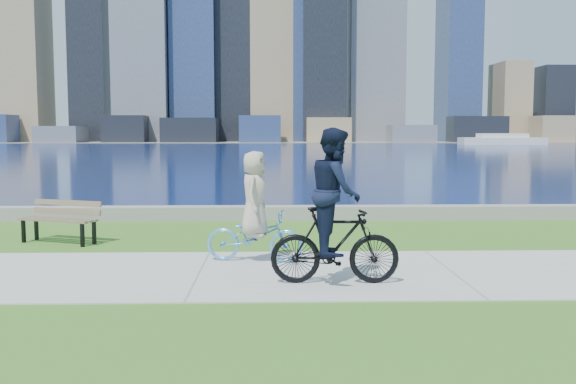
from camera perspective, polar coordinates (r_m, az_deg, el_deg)
name	(u,v)px	position (r m, az deg, el deg)	size (l,w,h in m)	color
ground	(199,274)	(10.26, -7.91, -7.24)	(320.00, 320.00, 0.00)	#34681B
concrete_path	(199,273)	(10.26, -7.91, -7.18)	(80.00, 3.50, 0.02)	#AAABA5
seawall	(226,213)	(16.32, -5.53, -1.88)	(90.00, 0.50, 0.35)	gray
bay_water	(261,149)	(81.99, -2.38, 3.82)	(320.00, 131.00, 0.01)	#0C1C51
far_shore	(265,142)	(139.97, -2.05, 4.49)	(320.00, 30.00, 0.12)	gray
city_skyline	(237,22)	(141.35, -4.59, 14.82)	(179.31, 22.07, 76.00)	slate
ferry_far	(502,140)	(116.54, 18.49, 4.41)	(14.29, 4.08, 1.94)	silver
park_bench	(61,217)	(13.71, -19.52, -2.12)	(1.72, 1.12, 0.84)	black
cyclist_woman	(254,221)	(10.94, -3.00, -2.57)	(0.87, 1.75, 1.89)	#5BA7DF
cyclist_man	(335,219)	(9.33, 4.20, -2.38)	(0.72, 1.89, 2.27)	black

